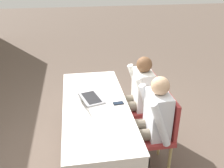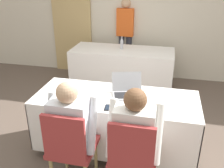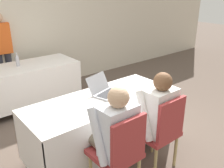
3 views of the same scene
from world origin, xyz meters
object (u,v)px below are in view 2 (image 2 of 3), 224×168
(water_bottle, at_px, (122,43))
(chair_near_right, at_px, (133,155))
(person_white_shirt, at_px, (135,135))
(laptop, at_px, (128,91))
(chair_near_left, at_px, (70,146))
(person_red_shirt, at_px, (125,32))
(person_checkered_shirt, at_px, (73,126))
(cell_phone, at_px, (108,108))

(water_bottle, relative_size, chair_near_right, 0.25)
(person_white_shirt, bearing_deg, laptop, -74.57)
(chair_near_left, xyz_separation_m, person_white_shirt, (0.61, 0.10, 0.16))
(water_bottle, xyz_separation_m, chair_near_left, (-0.00, -2.62, -0.33))
(water_bottle, relative_size, chair_near_left, 0.25)
(person_white_shirt, xyz_separation_m, person_red_shirt, (-0.65, 3.15, 0.23))
(person_white_shirt, bearing_deg, chair_near_left, 9.73)
(person_red_shirt, bearing_deg, person_checkered_shirt, -85.21)
(chair_near_left, relative_size, person_white_shirt, 0.78)
(cell_phone, xyz_separation_m, chair_near_right, (0.33, -0.42, -0.23))
(chair_near_right, distance_m, person_white_shirt, 0.19)
(chair_near_right, relative_size, person_red_shirt, 0.58)
(person_white_shirt, bearing_deg, cell_phone, -43.31)
(person_red_shirt, bearing_deg, person_white_shirt, -74.29)
(chair_near_right, distance_m, person_red_shirt, 3.34)
(person_red_shirt, bearing_deg, chair_near_right, -74.65)
(chair_near_left, bearing_deg, laptop, -119.06)
(water_bottle, relative_size, person_red_shirt, 0.14)
(person_red_shirt, bearing_deg, cell_phone, -79.53)
(laptop, xyz_separation_m, cell_phone, (-0.15, -0.35, -0.04))
(laptop, relative_size, chair_near_left, 0.46)
(person_checkered_shirt, distance_m, person_white_shirt, 0.61)
(chair_near_left, height_order, person_red_shirt, person_red_shirt)
(laptop, bearing_deg, chair_near_left, -134.53)
(person_checkered_shirt, bearing_deg, chair_near_left, 90.00)
(cell_phone, height_order, chair_near_right, chair_near_right)
(chair_near_right, bearing_deg, water_bottle, -77.00)
(chair_near_left, xyz_separation_m, chair_near_right, (0.61, 0.00, 0.00))
(person_white_shirt, distance_m, person_red_shirt, 3.22)
(chair_near_right, height_order, person_checkered_shirt, person_checkered_shirt)
(cell_phone, relative_size, person_white_shirt, 0.11)
(cell_phone, bearing_deg, water_bottle, 91.23)
(person_checkered_shirt, xyz_separation_m, person_red_shirt, (-0.04, 3.15, 0.23))
(laptop, bearing_deg, person_red_shirt, 85.14)
(water_bottle, bearing_deg, person_red_shirt, 93.88)
(water_bottle, height_order, person_checkered_shirt, person_checkered_shirt)
(laptop, height_order, person_checkered_shirt, person_checkered_shirt)
(water_bottle, relative_size, person_checkered_shirt, 0.19)
(laptop, bearing_deg, cell_phone, -128.22)
(person_white_shirt, bearing_deg, chair_near_right, 90.00)
(water_bottle, distance_m, person_checkered_shirt, 2.52)
(water_bottle, height_order, person_white_shirt, person_white_shirt)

